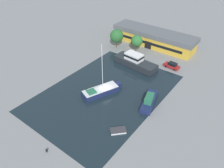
{
  "coord_description": "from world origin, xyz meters",
  "views": [
    {
      "loc": [
        27.09,
        -32.94,
        33.02
      ],
      "look_at": [
        0.0,
        2.75,
        1.0
      ],
      "focal_mm": 35.0,
      "sensor_mm": 36.0,
      "label": 1
    }
  ],
  "objects_px": {
    "quay_tree_near_building": "(137,41)",
    "parked_car": "(172,65)",
    "warehouse_building": "(154,38)",
    "small_dinghy": "(118,131)",
    "quay_tree_by_water": "(117,36)",
    "cabin_boat": "(149,101)",
    "sailboat_moored": "(101,91)",
    "motor_cruiser": "(135,62)"
  },
  "relations": [
    {
      "from": "parked_car",
      "to": "motor_cruiser",
      "type": "relative_size",
      "value": 0.34
    },
    {
      "from": "quay_tree_near_building",
      "to": "cabin_boat",
      "type": "distance_m",
      "value": 26.46
    },
    {
      "from": "motor_cruiser",
      "to": "small_dinghy",
      "type": "bearing_deg",
      "value": -149.5
    },
    {
      "from": "parked_car",
      "to": "small_dinghy",
      "type": "bearing_deg",
      "value": -170.46
    },
    {
      "from": "quay_tree_near_building",
      "to": "parked_car",
      "type": "height_order",
      "value": "quay_tree_near_building"
    },
    {
      "from": "sailboat_moored",
      "to": "small_dinghy",
      "type": "distance_m",
      "value": 13.01
    },
    {
      "from": "quay_tree_by_water",
      "to": "small_dinghy",
      "type": "relative_size",
      "value": 1.83
    },
    {
      "from": "quay_tree_near_building",
      "to": "parked_car",
      "type": "distance_m",
      "value": 14.3
    },
    {
      "from": "quay_tree_by_water",
      "to": "motor_cruiser",
      "type": "bearing_deg",
      "value": -30.03
    },
    {
      "from": "motor_cruiser",
      "to": "small_dinghy",
      "type": "relative_size",
      "value": 3.91
    },
    {
      "from": "sailboat_moored",
      "to": "motor_cruiser",
      "type": "relative_size",
      "value": 0.96
    },
    {
      "from": "quay_tree_near_building",
      "to": "motor_cruiser",
      "type": "bearing_deg",
      "value": -60.33
    },
    {
      "from": "sailboat_moored",
      "to": "cabin_boat",
      "type": "distance_m",
      "value": 11.82
    },
    {
      "from": "quay_tree_by_water",
      "to": "warehouse_building",
      "type": "bearing_deg",
      "value": 46.89
    },
    {
      "from": "warehouse_building",
      "to": "motor_cruiser",
      "type": "xyz_separation_m",
      "value": [
        2.7,
        -16.04,
        -1.17
      ]
    },
    {
      "from": "sailboat_moored",
      "to": "cabin_boat",
      "type": "xyz_separation_m",
      "value": [
        11.27,
        3.59,
        0.12
      ]
    },
    {
      "from": "quay_tree_by_water",
      "to": "sailboat_moored",
      "type": "bearing_deg",
      "value": -62.18
    },
    {
      "from": "warehouse_building",
      "to": "quay_tree_by_water",
      "type": "height_order",
      "value": "quay_tree_by_water"
    },
    {
      "from": "quay_tree_near_building",
      "to": "small_dinghy",
      "type": "bearing_deg",
      "value": -63.7
    },
    {
      "from": "quay_tree_near_building",
      "to": "cabin_boat",
      "type": "bearing_deg",
      "value": -51.5
    },
    {
      "from": "cabin_boat",
      "to": "sailboat_moored",
      "type": "bearing_deg",
      "value": -177.68
    },
    {
      "from": "warehouse_building",
      "to": "cabin_boat",
      "type": "height_order",
      "value": "warehouse_building"
    },
    {
      "from": "motor_cruiser",
      "to": "warehouse_building",
      "type": "bearing_deg",
      "value": 14.95
    },
    {
      "from": "quay_tree_by_water",
      "to": "cabin_boat",
      "type": "distance_m",
      "value": 30.29
    },
    {
      "from": "quay_tree_by_water",
      "to": "parked_car",
      "type": "distance_m",
      "value": 20.93
    },
    {
      "from": "sailboat_moored",
      "to": "motor_cruiser",
      "type": "distance_m",
      "value": 16.1
    },
    {
      "from": "warehouse_building",
      "to": "small_dinghy",
      "type": "xyz_separation_m",
      "value": [
        13.77,
        -39.68,
        -2.32
      ]
    },
    {
      "from": "parked_car",
      "to": "small_dinghy",
      "type": "relative_size",
      "value": 1.32
    },
    {
      "from": "parked_car",
      "to": "quay_tree_by_water",
      "type": "bearing_deg",
      "value": 92.56
    },
    {
      "from": "quay_tree_by_water",
      "to": "sailboat_moored",
      "type": "xyz_separation_m",
      "value": [
        11.99,
        -22.72,
        -3.35
      ]
    },
    {
      "from": "sailboat_moored",
      "to": "motor_cruiser",
      "type": "height_order",
      "value": "sailboat_moored"
    },
    {
      "from": "motor_cruiser",
      "to": "cabin_boat",
      "type": "xyz_separation_m",
      "value": [
        11.77,
        -12.49,
        -0.5
      ]
    },
    {
      "from": "quay_tree_near_building",
      "to": "small_dinghy",
      "type": "xyz_separation_m",
      "value": [
        15.69,
        -31.74,
        -3.46
      ]
    },
    {
      "from": "quay_tree_by_water",
      "to": "sailboat_moored",
      "type": "relative_size",
      "value": 0.49
    },
    {
      "from": "cabin_boat",
      "to": "quay_tree_by_water",
      "type": "bearing_deg",
      "value": 125.22
    },
    {
      "from": "motor_cruiser",
      "to": "cabin_boat",
      "type": "bearing_deg",
      "value": -131.31
    },
    {
      "from": "quay_tree_by_water",
      "to": "small_dinghy",
      "type": "height_order",
      "value": "quay_tree_by_water"
    },
    {
      "from": "warehouse_building",
      "to": "quay_tree_by_water",
      "type": "relative_size",
      "value": 4.52
    },
    {
      "from": "sailboat_moored",
      "to": "small_dinghy",
      "type": "height_order",
      "value": "sailboat_moored"
    },
    {
      "from": "parked_car",
      "to": "small_dinghy",
      "type": "distance_m",
      "value": 29.2
    },
    {
      "from": "cabin_boat",
      "to": "small_dinghy",
      "type": "bearing_deg",
      "value": -108.89
    },
    {
      "from": "quay_tree_by_water",
      "to": "small_dinghy",
      "type": "xyz_separation_m",
      "value": [
        22.56,
        -30.29,
        -3.89
      ]
    }
  ]
}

